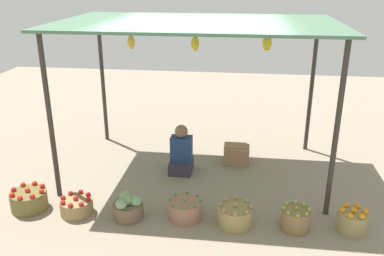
# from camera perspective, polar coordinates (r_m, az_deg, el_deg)

# --- Properties ---
(ground_plane) EXTENTS (14.00, 14.00, 0.00)m
(ground_plane) POSITION_cam_1_polar(r_m,az_deg,el_deg) (6.79, 0.64, -5.74)
(ground_plane) COLOR gray
(market_stall_structure) EXTENTS (4.06, 2.47, 2.37)m
(market_stall_structure) POSITION_cam_1_polar(r_m,az_deg,el_deg) (6.13, 0.77, 13.23)
(market_stall_structure) COLOR #38332D
(market_stall_structure) RESTS_ON ground
(vendor_person) EXTENTS (0.36, 0.44, 0.78)m
(vendor_person) POSITION_cam_1_polar(r_m,az_deg,el_deg) (6.64, -1.49, -3.56)
(vendor_person) COLOR #393042
(vendor_person) RESTS_ON ground
(basket_red_tomatoes) EXTENTS (0.48, 0.48, 0.32)m
(basket_red_tomatoes) POSITION_cam_1_polar(r_m,az_deg,el_deg) (6.10, -21.68, -9.23)
(basket_red_tomatoes) COLOR brown
(basket_red_tomatoes) RESTS_ON ground
(basket_red_apples) EXTENTS (0.43, 0.43, 0.26)m
(basket_red_apples) POSITION_cam_1_polar(r_m,az_deg,el_deg) (5.80, -15.72, -10.36)
(basket_red_apples) COLOR #957B4B
(basket_red_apples) RESTS_ON ground
(basket_cabbages) EXTENTS (0.40, 0.40, 0.34)m
(basket_cabbages) POSITION_cam_1_polar(r_m,az_deg,el_deg) (5.55, -8.86, -10.86)
(basket_cabbages) COLOR brown
(basket_cabbages) RESTS_ON ground
(basket_green_chilies) EXTENTS (0.45, 0.45, 0.28)m
(basket_green_chilies) POSITION_cam_1_polar(r_m,az_deg,el_deg) (5.49, -0.99, -11.21)
(basket_green_chilies) COLOR #996D55
(basket_green_chilies) RESTS_ON ground
(basket_potatoes) EXTENTS (0.45, 0.45, 0.32)m
(basket_potatoes) POSITION_cam_1_polar(r_m,az_deg,el_deg) (5.38, 5.97, -11.94)
(basket_potatoes) COLOR #98844F
(basket_potatoes) RESTS_ON ground
(basket_limes) EXTENTS (0.36, 0.36, 0.32)m
(basket_limes) POSITION_cam_1_polar(r_m,az_deg,el_deg) (5.43, 14.14, -12.13)
(basket_limes) COLOR olive
(basket_limes) RESTS_ON ground
(basket_oranges) EXTENTS (0.37, 0.37, 0.33)m
(basket_oranges) POSITION_cam_1_polar(r_m,az_deg,el_deg) (5.60, 21.34, -11.88)
(basket_oranges) COLOR #938854
(basket_oranges) RESTS_ON ground
(wooden_crate_near_vendor) EXTENTS (0.42, 0.33, 0.28)m
(wooden_crate_near_vendor) POSITION_cam_1_polar(r_m,az_deg,el_deg) (7.02, 6.20, -3.68)
(wooden_crate_near_vendor) COLOR #A67858
(wooden_crate_near_vendor) RESTS_ON ground
(wooden_crate_stacked_rear) EXTENTS (0.38, 0.26, 0.29)m
(wooden_crate_stacked_rear) POSITION_cam_1_polar(r_m,az_deg,el_deg) (7.06, 6.01, -3.46)
(wooden_crate_stacked_rear) COLOR #A6774F
(wooden_crate_stacked_rear) RESTS_ON ground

